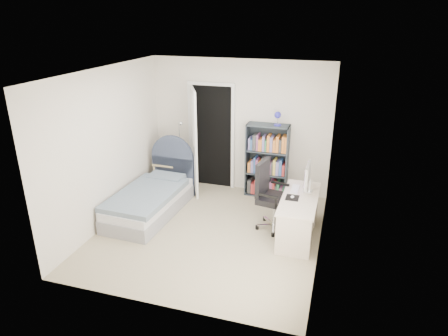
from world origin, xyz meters
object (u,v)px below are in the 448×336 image
(bed, at_px, (152,198))
(bookcase, at_px, (267,163))
(office_chair, at_px, (270,192))
(nightstand, at_px, (167,168))
(floor_lamp, at_px, (181,161))
(desk, at_px, (299,214))

(bed, xyz_separation_m, bookcase, (1.76, 1.28, 0.38))
(bed, distance_m, office_chair, 2.07)
(nightstand, bearing_deg, bookcase, 7.21)
(floor_lamp, bearing_deg, desk, -26.05)
(bed, relative_size, floor_lamp, 1.41)
(bed, distance_m, nightstand, 1.06)
(bed, distance_m, bookcase, 2.21)
(bed, relative_size, bookcase, 1.17)
(bed, xyz_separation_m, floor_lamp, (0.08, 1.15, 0.29))
(desk, bearing_deg, floor_lamp, 153.95)
(floor_lamp, relative_size, desk, 1.01)
(desk, xyz_separation_m, office_chair, (-0.48, 0.13, 0.26))
(nightstand, relative_size, bookcase, 0.39)
(desk, relative_size, office_chair, 1.19)
(office_chair, bearing_deg, nightstand, 156.82)
(floor_lamp, relative_size, bookcase, 0.83)
(bed, bearing_deg, floor_lamp, 86.14)
(desk, bearing_deg, bookcase, 119.88)
(floor_lamp, height_order, bookcase, bookcase)
(bed, height_order, desk, bed)
(floor_lamp, xyz_separation_m, bookcase, (1.68, 0.13, 0.09))
(nightstand, distance_m, office_chair, 2.42)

